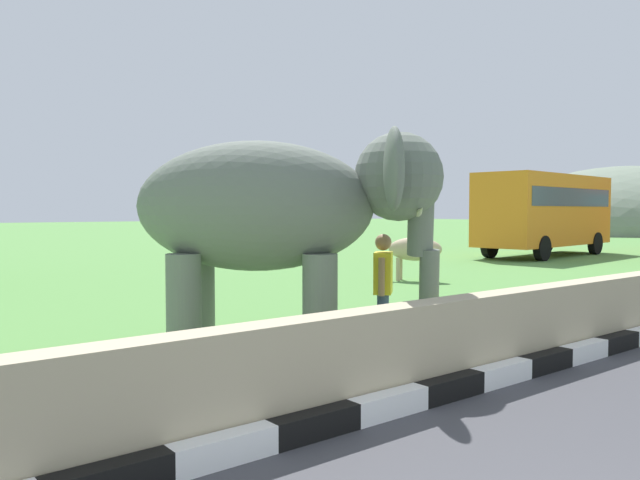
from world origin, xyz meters
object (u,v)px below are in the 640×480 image
Objects in this scene: elephant at (283,211)px; cow_near at (414,250)px; bus_orange at (545,208)px; person_handler at (383,286)px.

elephant is 9.94m from cow_near.
cow_near is (8.27, 5.39, -1.11)m from elephant.
elephant is 0.46× the size of bus_orange.
bus_orange is at bearing 14.75° from cow_near.
person_handler reaches higher than cow_near.
person_handler is 0.92× the size of cow_near.
cow_near is at bearing 40.27° from person_handler.
elephant is at bearing -156.96° from bus_orange.
bus_orange is (19.83, 8.43, 0.10)m from elephant.
bus_orange is at bearing 23.04° from elephant.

